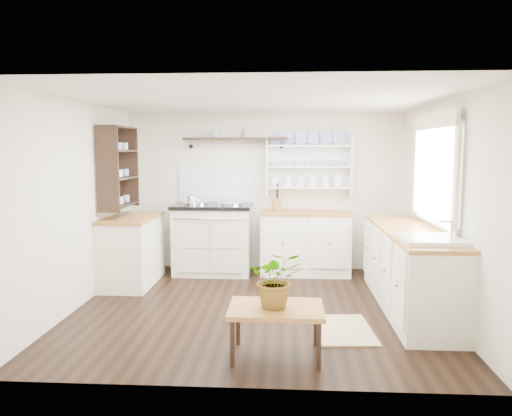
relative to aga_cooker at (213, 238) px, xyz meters
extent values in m
cube|color=black|center=(0.72, -1.57, -0.50)|extent=(4.00, 3.80, 0.01)
cube|color=beige|center=(0.72, 0.33, 0.65)|extent=(4.00, 0.02, 2.30)
cube|color=beige|center=(2.72, -1.57, 0.65)|extent=(0.02, 3.80, 2.30)
cube|color=beige|center=(-1.28, -1.57, 0.65)|extent=(0.02, 3.80, 2.30)
cube|color=white|center=(0.72, -1.57, 1.80)|extent=(4.00, 3.80, 0.01)
cube|color=white|center=(2.68, -1.42, 1.00)|extent=(0.04, 1.40, 1.00)
cube|color=white|center=(2.66, -1.42, 1.00)|extent=(0.02, 1.50, 1.10)
cube|color=beige|center=(2.64, -1.42, 1.58)|extent=(0.04, 1.55, 0.18)
cube|color=beige|center=(0.00, 0.00, -0.03)|extent=(1.07, 0.70, 0.94)
cube|color=black|center=(0.00, 0.00, 0.46)|extent=(1.11, 0.74, 0.05)
cylinder|color=silver|center=(-0.25, 0.00, 0.50)|extent=(0.36, 0.36, 0.03)
cylinder|color=silver|center=(0.25, 0.00, 0.50)|extent=(0.36, 0.36, 0.03)
cylinder|color=silver|center=(0.00, -0.39, 0.33)|extent=(0.96, 0.02, 0.02)
cube|color=white|center=(1.32, 0.03, -0.06)|extent=(1.25, 0.60, 0.88)
cube|color=brown|center=(1.32, 0.03, 0.38)|extent=(1.27, 0.63, 0.04)
cube|color=white|center=(2.42, -1.47, -0.06)|extent=(0.60, 2.40, 0.88)
cube|color=brown|center=(2.42, -1.47, 0.38)|extent=(0.62, 2.43, 0.04)
cube|color=white|center=(2.42, -2.22, 0.30)|extent=(0.55, 0.60, 0.28)
cylinder|color=silver|center=(2.62, -2.22, 0.50)|extent=(0.02, 0.02, 0.22)
cube|color=white|center=(-0.98, -0.67, -0.06)|extent=(0.60, 1.10, 0.88)
cube|color=brown|center=(-0.98, -0.67, 0.38)|extent=(0.62, 1.13, 0.04)
cube|color=white|center=(1.37, 0.31, 1.05)|extent=(1.20, 0.03, 0.90)
cube|color=white|center=(1.37, 0.22, 1.05)|extent=(1.20, 0.22, 0.02)
cylinder|color=navy|center=(1.37, 0.23, 1.32)|extent=(0.20, 0.02, 0.20)
cube|color=black|center=(0.32, 0.20, 1.42)|extent=(1.50, 0.24, 0.04)
cone|color=black|center=(-0.33, 0.27, 1.31)|extent=(0.06, 0.20, 0.06)
cone|color=black|center=(0.97, 0.27, 1.31)|extent=(0.06, 0.20, 0.06)
cube|color=black|center=(-1.12, -0.67, 1.05)|extent=(0.28, 0.80, 1.05)
cylinder|color=#996238|center=(0.91, 0.11, 0.48)|extent=(0.13, 0.13, 0.15)
cube|color=brown|center=(0.96, -2.87, -0.09)|extent=(0.81, 0.58, 0.04)
cylinder|color=black|center=(0.61, -3.11, -0.31)|extent=(0.04, 0.04, 0.40)
cylinder|color=black|center=(0.61, -2.63, -0.31)|extent=(0.04, 0.04, 0.40)
cylinder|color=black|center=(1.32, -3.11, -0.31)|extent=(0.04, 0.04, 0.40)
cylinder|color=black|center=(1.32, -2.64, -0.31)|extent=(0.04, 0.04, 0.40)
imported|color=#3F7233|center=(0.96, -2.87, 0.18)|extent=(0.46, 0.41, 0.49)
cube|color=#988658|center=(1.61, -2.22, -0.50)|extent=(0.61, 0.89, 0.02)
camera|label=1|loc=(1.04, -6.99, 1.27)|focal=35.00mm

